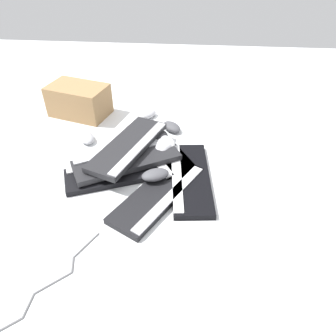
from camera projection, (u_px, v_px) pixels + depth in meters
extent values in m
plane|color=white|center=(161.00, 164.00, 1.41)|extent=(3.20, 3.20, 0.00)
cube|color=black|center=(160.00, 149.00, 1.48)|extent=(0.45, 0.36, 0.02)
cube|color=silver|center=(149.00, 150.00, 1.45)|extent=(0.38, 0.25, 0.01)
cube|color=black|center=(120.00, 173.00, 1.35)|extent=(0.30, 0.46, 0.02)
cube|color=silver|center=(117.00, 162.00, 1.38)|extent=(0.19, 0.40, 0.01)
cube|color=black|center=(158.00, 194.00, 1.25)|extent=(0.46, 0.35, 0.02)
cube|color=silver|center=(170.00, 197.00, 1.21)|extent=(0.38, 0.24, 0.01)
cube|color=black|center=(191.00, 178.00, 1.32)|extent=(0.45, 0.19, 0.02)
cube|color=silver|center=(177.00, 175.00, 1.31)|extent=(0.42, 0.08, 0.01)
cube|color=#232326|center=(127.00, 160.00, 1.36)|extent=(0.34, 0.46, 0.02)
cube|color=#B2B5BA|center=(122.00, 150.00, 1.39)|extent=(0.23, 0.38, 0.01)
cube|color=#232326|center=(128.00, 146.00, 1.39)|extent=(0.46, 0.30, 0.02)
cube|color=silver|center=(139.00, 146.00, 1.37)|extent=(0.40, 0.18, 0.01)
ellipsoid|color=#B7B7BC|center=(162.00, 145.00, 1.44)|extent=(0.12, 0.08, 0.04)
ellipsoid|color=#4C4C51|center=(172.00, 127.00, 1.62)|extent=(0.13, 0.12, 0.04)
ellipsoid|color=#B7B7BC|center=(147.00, 114.00, 1.72)|extent=(0.13, 0.12, 0.04)
ellipsoid|color=black|center=(161.00, 137.00, 1.49)|extent=(0.11, 0.07, 0.04)
ellipsoid|color=silver|center=(166.00, 142.00, 1.46)|extent=(0.13, 0.12, 0.04)
ellipsoid|color=#B7B7BC|center=(165.00, 145.00, 1.44)|extent=(0.13, 0.12, 0.04)
ellipsoid|color=#B7B7BC|center=(87.00, 138.00, 1.54)|extent=(0.13, 0.11, 0.04)
ellipsoid|color=#4C4C51|center=(155.00, 175.00, 1.28)|extent=(0.11, 0.13, 0.04)
cylinder|color=#59595B|center=(86.00, 245.00, 1.07)|extent=(0.10, 0.06, 0.01)
cylinder|color=#59595B|center=(73.00, 264.00, 1.01)|extent=(0.06, 0.02, 0.01)
cylinder|color=#59595B|center=(53.00, 282.00, 0.96)|extent=(0.08, 0.09, 0.01)
cylinder|color=#59595B|center=(28.00, 305.00, 0.90)|extent=(0.07, 0.01, 0.01)
cylinder|color=#59595B|center=(7.00, 326.00, 0.86)|extent=(0.06, 0.07, 0.01)
sphere|color=#59595B|center=(98.00, 233.00, 1.11)|extent=(0.01, 0.01, 0.01)
sphere|color=#59595B|center=(73.00, 257.00, 1.03)|extent=(0.01, 0.01, 0.01)
sphere|color=#59595B|center=(72.00, 272.00, 0.99)|extent=(0.01, 0.01, 0.01)
sphere|color=#59595B|center=(34.00, 293.00, 0.93)|extent=(0.01, 0.01, 0.01)
sphere|color=#59595B|center=(22.00, 318.00, 0.88)|extent=(0.01, 0.01, 0.01)
cube|color=#9E774C|center=(79.00, 100.00, 1.71)|extent=(0.26, 0.33, 0.16)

